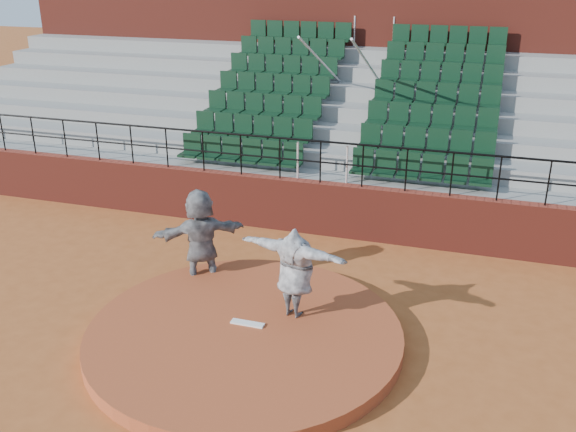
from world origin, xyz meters
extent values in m
plane|color=#A65425|center=(0.00, 0.00, 0.00)|extent=(90.00, 90.00, 0.00)
cylinder|color=#A34724|center=(0.00, 0.00, 0.12)|extent=(5.50, 5.50, 0.25)
cube|color=white|center=(0.00, 0.15, 0.27)|extent=(0.60, 0.15, 0.03)
cube|color=maroon|center=(0.00, 5.00, 0.65)|extent=(24.00, 0.30, 1.30)
cylinder|color=black|center=(0.00, 5.00, 2.30)|extent=(24.00, 0.05, 0.05)
cylinder|color=black|center=(0.00, 5.00, 1.80)|extent=(24.00, 0.04, 0.04)
cylinder|color=black|center=(-9.00, 5.00, 1.80)|extent=(0.04, 0.04, 1.00)
cylinder|color=black|center=(-8.00, 5.00, 1.80)|extent=(0.04, 0.04, 1.00)
cylinder|color=black|center=(-7.00, 5.00, 1.80)|extent=(0.04, 0.04, 1.00)
cylinder|color=black|center=(-6.00, 5.00, 1.80)|extent=(0.04, 0.04, 1.00)
cylinder|color=black|center=(-5.00, 5.00, 1.80)|extent=(0.04, 0.04, 1.00)
cylinder|color=black|center=(-4.00, 5.00, 1.80)|extent=(0.04, 0.04, 1.00)
cylinder|color=black|center=(-3.00, 5.00, 1.80)|extent=(0.04, 0.04, 1.00)
cylinder|color=black|center=(-2.00, 5.00, 1.80)|extent=(0.04, 0.04, 1.00)
cylinder|color=black|center=(-1.00, 5.00, 1.80)|extent=(0.04, 0.04, 1.00)
cylinder|color=black|center=(0.00, 5.00, 1.80)|extent=(0.04, 0.04, 1.00)
cylinder|color=black|center=(1.00, 5.00, 1.80)|extent=(0.04, 0.04, 1.00)
cylinder|color=black|center=(2.00, 5.00, 1.80)|extent=(0.04, 0.04, 1.00)
cylinder|color=black|center=(3.00, 5.00, 1.80)|extent=(0.04, 0.04, 1.00)
cylinder|color=black|center=(4.00, 5.00, 1.80)|extent=(0.04, 0.04, 1.00)
cylinder|color=black|center=(5.00, 5.00, 1.80)|extent=(0.04, 0.04, 1.00)
cube|color=gray|center=(0.00, 5.58, 0.65)|extent=(24.00, 0.85, 1.30)
cube|color=black|center=(-2.25, 5.59, 1.66)|extent=(3.30, 0.48, 0.72)
cube|color=black|center=(2.25, 5.59, 1.66)|extent=(3.30, 0.48, 0.72)
cube|color=gray|center=(0.00, 6.43, 0.85)|extent=(24.00, 0.85, 1.70)
cube|color=black|center=(-2.25, 6.44, 2.06)|extent=(3.30, 0.48, 0.72)
cube|color=black|center=(2.25, 6.44, 2.06)|extent=(3.30, 0.48, 0.72)
cube|color=gray|center=(0.00, 7.28, 1.05)|extent=(24.00, 0.85, 2.10)
cube|color=black|center=(-2.25, 7.29, 2.46)|extent=(3.30, 0.48, 0.72)
cube|color=black|center=(2.25, 7.29, 2.46)|extent=(3.30, 0.48, 0.72)
cube|color=gray|center=(0.00, 8.12, 1.25)|extent=(24.00, 0.85, 2.50)
cube|color=black|center=(-2.25, 8.13, 2.86)|extent=(3.30, 0.48, 0.72)
cube|color=black|center=(2.25, 8.13, 2.86)|extent=(3.30, 0.48, 0.72)
cube|color=gray|center=(0.00, 8.97, 1.45)|extent=(24.00, 0.85, 2.90)
cube|color=black|center=(-2.25, 8.98, 3.26)|extent=(3.30, 0.48, 0.72)
cube|color=black|center=(2.25, 8.98, 3.26)|extent=(3.30, 0.48, 0.72)
cube|color=gray|center=(0.00, 9.82, 1.65)|extent=(24.00, 0.85, 3.30)
cube|color=black|center=(-2.25, 9.83, 3.66)|extent=(3.30, 0.48, 0.72)
cube|color=black|center=(2.25, 9.83, 3.66)|extent=(3.30, 0.48, 0.72)
cube|color=gray|center=(0.00, 10.68, 1.85)|extent=(24.00, 0.85, 3.70)
cube|color=black|center=(-2.25, 10.69, 4.06)|extent=(3.30, 0.48, 0.72)
cube|color=black|center=(2.25, 10.69, 4.06)|extent=(3.30, 0.48, 0.72)
cylinder|color=silver|center=(-0.60, 8.12, 3.40)|extent=(0.06, 5.97, 2.46)
cylinder|color=silver|center=(0.60, 8.12, 3.40)|extent=(0.06, 5.97, 2.46)
cube|color=maroon|center=(0.00, 12.60, 3.55)|extent=(24.00, 3.00, 7.10)
imported|color=black|center=(0.69, 0.73, 1.09)|extent=(2.15, 1.01, 1.69)
imported|color=black|center=(-1.62, 1.78, 1.01)|extent=(1.88, 1.58, 2.03)
camera|label=1|loc=(3.64, -8.92, 6.23)|focal=40.00mm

